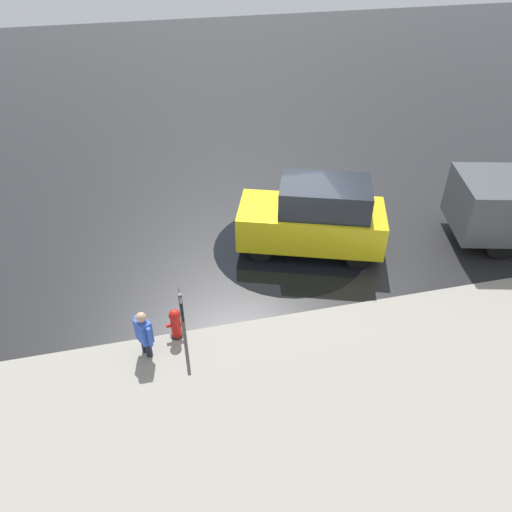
{
  "coord_description": "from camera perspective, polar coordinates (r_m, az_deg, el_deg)",
  "views": [
    {
      "loc": [
        3.52,
        10.82,
        8.27
      ],
      "look_at": [
        1.3,
        1.29,
        0.9
      ],
      "focal_mm": 35.0,
      "sensor_mm": 36.0,
      "label": 1
    }
  ],
  "objects": [
    {
      "name": "ground_plane",
      "position": [
        14.07,
        3.96,
        0.88
      ],
      "size": [
        60.0,
        60.0,
        0.0
      ],
      "primitive_type": "plane",
      "color": "black"
    },
    {
      "name": "kerb_strip",
      "position": [
        11.15,
        10.16,
        -11.52
      ],
      "size": [
        24.0,
        3.2,
        0.04
      ],
      "primitive_type": "cube",
      "color": "gray",
      "rests_on": "ground"
    },
    {
      "name": "moving_hatchback",
      "position": [
        13.56,
        6.71,
        4.43
      ],
      "size": [
        4.24,
        2.92,
        2.06
      ],
      "color": "yellow",
      "rests_on": "ground"
    },
    {
      "name": "fire_hydrant",
      "position": [
        11.32,
        -9.16,
        -7.69
      ],
      "size": [
        0.42,
        0.31,
        0.8
      ],
      "color": "red",
      "rests_on": "ground"
    },
    {
      "name": "pedestrian",
      "position": [
        10.86,
        -12.7,
        -8.49
      ],
      "size": [
        0.39,
        0.51,
        1.22
      ],
      "color": "blue",
      "rests_on": "ground"
    },
    {
      "name": "metal_railing",
      "position": [
        10.31,
        19.22,
        -12.82
      ],
      "size": [
        10.04,
        0.04,
        1.05
      ],
      "color": "#B7BABF",
      "rests_on": "ground"
    },
    {
      "name": "sign_post",
      "position": [
        9.54,
        -8.26,
        -8.06
      ],
      "size": [
        0.07,
        0.44,
        2.4
      ],
      "color": "#4C4C51",
      "rests_on": "ground"
    },
    {
      "name": "puddle_patch",
      "position": [
        14.08,
        3.82,
        0.94
      ],
      "size": [
        4.27,
        4.27,
        0.01
      ],
      "primitive_type": "cylinder",
      "color": "black",
      "rests_on": "ground"
    }
  ]
}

